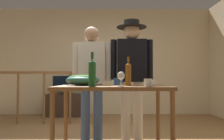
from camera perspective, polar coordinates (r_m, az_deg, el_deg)
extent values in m
cube|color=beige|center=(6.14, -2.94, 2.07)|extent=(5.67, 0.10, 2.67)
cube|color=#91A36A|center=(6.10, 2.27, 4.22)|extent=(0.51, 0.03, 0.56)
cylinder|color=brown|center=(5.13, -21.39, -6.38)|extent=(0.04, 0.04, 0.99)
cylinder|color=brown|center=(4.97, -15.79, -6.59)|extent=(0.04, 0.04, 0.99)
cylinder|color=brown|center=(4.86, -9.89, -6.74)|extent=(0.04, 0.04, 0.99)
cylinder|color=brown|center=(4.80, -3.77, -6.82)|extent=(0.04, 0.04, 0.99)
cube|color=brown|center=(5.03, -18.57, -0.57)|extent=(2.66, 0.07, 0.05)
cube|color=brown|center=(4.80, -3.77, -6.22)|extent=(0.10, 0.10, 1.09)
cube|color=#38281E|center=(5.90, -11.21, -8.14)|extent=(0.90, 0.40, 0.53)
cube|color=black|center=(5.88, -11.19, -5.49)|extent=(0.20, 0.12, 0.02)
cylinder|color=black|center=(5.88, -11.19, -5.00)|extent=(0.03, 0.03, 0.08)
cube|color=black|center=(5.84, -11.23, -3.00)|extent=(0.53, 0.06, 0.33)
cube|color=black|center=(5.81, -11.28, -3.01)|extent=(0.49, 0.01, 0.30)
cube|color=brown|center=(2.75, 0.06, -4.18)|extent=(1.27, 0.81, 0.04)
cylinder|color=brown|center=(2.50, -13.99, -13.73)|extent=(0.05, 0.05, 0.77)
cylinder|color=brown|center=(2.52, 14.21, -13.67)|extent=(0.05, 0.05, 0.77)
cylinder|color=brown|center=(3.20, -10.90, -11.16)|extent=(0.05, 0.05, 0.77)
cylinder|color=brown|center=(3.21, 10.86, -11.13)|extent=(0.05, 0.05, 0.77)
ellipsoid|color=#337060|center=(2.85, -6.94, -2.40)|extent=(0.39, 0.39, 0.13)
ellipsoid|color=#38702D|center=(2.85, -6.94, -1.70)|extent=(0.32, 0.32, 0.06)
cylinder|color=silver|center=(2.85, -5.36, -1.24)|extent=(0.15, 0.01, 0.20)
cylinder|color=silver|center=(2.50, 2.15, -3.87)|extent=(0.07, 0.07, 0.01)
cylinder|color=silver|center=(2.50, 2.15, -2.98)|extent=(0.01, 0.01, 0.07)
ellipsoid|color=silver|center=(2.50, 2.14, -1.36)|extent=(0.08, 0.08, 0.09)
cylinder|color=#1E5628|center=(2.47, -4.73, -1.07)|extent=(0.08, 0.08, 0.25)
cone|color=#1E5628|center=(2.48, -4.72, 2.20)|extent=(0.08, 0.08, 0.03)
cylinder|color=#1E5628|center=(2.48, -4.71, 3.42)|extent=(0.03, 0.03, 0.07)
cylinder|color=brown|center=(2.75, 3.89, -1.28)|extent=(0.07, 0.07, 0.24)
cone|color=brown|center=(2.76, 3.88, 1.51)|extent=(0.07, 0.07, 0.03)
cylinder|color=brown|center=(2.76, 3.88, 2.48)|extent=(0.03, 0.03, 0.06)
cylinder|color=#3866B2|center=(3.04, 1.17, -2.74)|extent=(0.08, 0.08, 0.09)
torus|color=#3866B2|center=(3.04, 2.17, -2.65)|extent=(0.05, 0.01, 0.05)
cylinder|color=white|center=(2.48, 8.54, -2.99)|extent=(0.08, 0.08, 0.08)
torus|color=white|center=(2.49, 9.78, -2.88)|extent=(0.05, 0.01, 0.05)
cylinder|color=#3D5684|center=(3.47, -3.33, -10.05)|extent=(0.13, 0.13, 0.83)
cylinder|color=#3D5684|center=(3.48, -6.34, -10.02)|extent=(0.13, 0.13, 0.83)
cube|color=beige|center=(3.45, -4.80, 1.66)|extent=(0.36, 0.22, 0.58)
cylinder|color=beige|center=(3.44, -0.95, 1.90)|extent=(0.09, 0.09, 0.56)
cylinder|color=beige|center=(3.47, -8.61, 1.89)|extent=(0.09, 0.09, 0.56)
sphere|color=#A37556|center=(3.49, -4.78, 8.32)|extent=(0.23, 0.23, 0.23)
cylinder|color=beige|center=(3.48, 6.22, -9.81)|extent=(0.13, 0.13, 0.85)
cylinder|color=beige|center=(3.47, 3.22, -9.85)|extent=(0.13, 0.13, 0.85)
cube|color=black|center=(3.45, 4.69, 2.20)|extent=(0.42, 0.22, 0.60)
cylinder|color=black|center=(3.48, 8.93, 2.42)|extent=(0.09, 0.09, 0.57)
cylinder|color=black|center=(3.44, 0.40, 2.45)|extent=(0.09, 0.09, 0.57)
sphere|color=beige|center=(3.51, 4.67, 9.02)|extent=(0.23, 0.23, 0.23)
cylinder|color=black|center=(3.52, 4.67, 10.05)|extent=(0.43, 0.43, 0.01)
cylinder|color=black|center=(3.53, 4.67, 10.84)|extent=(0.22, 0.22, 0.10)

